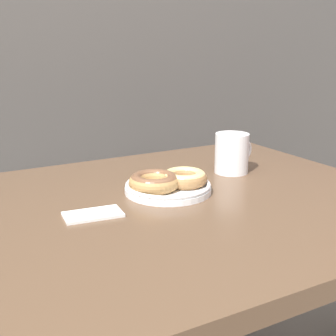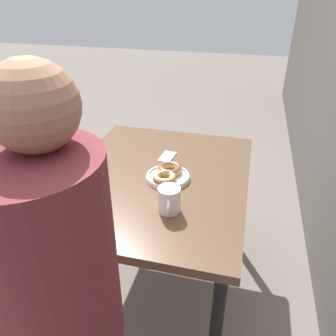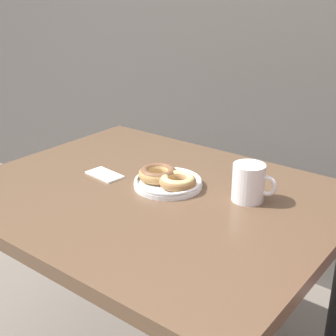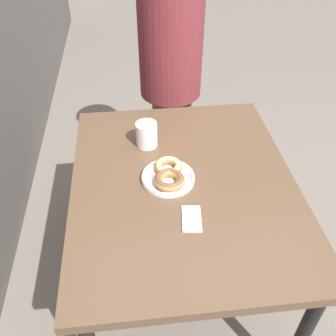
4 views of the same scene
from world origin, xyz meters
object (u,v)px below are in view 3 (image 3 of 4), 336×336
dining_table (151,214)px  donut_plate (167,179)px  coffee_mug (249,182)px  napkin (105,175)px

dining_table → donut_plate: bearing=74.6°
coffee_mug → napkin: bearing=-164.6°
dining_table → coffee_mug: bearing=26.1°
dining_table → donut_plate: 0.12m
dining_table → napkin: 0.21m
donut_plate → napkin: 0.22m
dining_table → napkin: bearing=179.7°
donut_plate → dining_table: bearing=-105.4°
dining_table → coffee_mug: size_ratio=8.50×
dining_table → napkin: (-0.19, 0.00, 0.08)m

